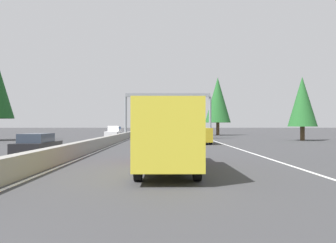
{
  "coord_description": "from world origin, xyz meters",
  "views": [
    {
      "loc": [
        -2.88,
        -5.27,
        2.02
      ],
      "look_at": [
        55.84,
        -6.01,
        2.62
      ],
      "focal_mm": 34.74,
      "sensor_mm": 36.0,
      "label": 1
    }
  ],
  "objects_px": {
    "box_truck_mid_left": "(167,134)",
    "conifer_right_near": "(302,102)",
    "pickup_mid_right": "(156,128)",
    "conifer_right_mid": "(218,100)",
    "minivan_mid_center": "(200,135)",
    "box_truck_distant_a": "(176,126)",
    "oncoming_far": "(114,132)",
    "oncoming_near": "(38,146)",
    "sedan_far_right": "(164,130)",
    "bus_near_right": "(149,126)",
    "sign_gantry_overhead": "(169,103)",
    "sedan_far_center": "(174,128)",
    "sedan_near_center": "(165,132)"
  },
  "relations": [
    {
      "from": "box_truck_mid_left",
      "to": "box_truck_distant_a",
      "type": "relative_size",
      "value": 1.0
    },
    {
      "from": "oncoming_far",
      "to": "conifer_right_near",
      "type": "distance_m",
      "value": 29.13
    },
    {
      "from": "sedan_far_center",
      "to": "box_truck_distant_a",
      "type": "bearing_deg",
      "value": 179.37
    },
    {
      "from": "box_truck_mid_left",
      "to": "box_truck_distant_a",
      "type": "bearing_deg",
      "value": -2.41
    },
    {
      "from": "conifer_right_mid",
      "to": "sedan_far_right",
      "type": "bearing_deg",
      "value": 33.48
    },
    {
      "from": "pickup_mid_right",
      "to": "box_truck_distant_a",
      "type": "bearing_deg",
      "value": -168.38
    },
    {
      "from": "pickup_mid_right",
      "to": "sedan_far_center",
      "type": "distance_m",
      "value": 8.32
    },
    {
      "from": "sedan_far_center",
      "to": "oncoming_near",
      "type": "height_order",
      "value": "same"
    },
    {
      "from": "conifer_right_near",
      "to": "sedan_near_center",
      "type": "bearing_deg",
      "value": 41.8
    },
    {
      "from": "minivan_mid_center",
      "to": "oncoming_far",
      "type": "xyz_separation_m",
      "value": [
        19.01,
        12.23,
        -0.04
      ]
    },
    {
      "from": "sedan_far_right",
      "to": "oncoming_far",
      "type": "distance_m",
      "value": 26.33
    },
    {
      "from": "minivan_mid_center",
      "to": "pickup_mid_right",
      "type": "bearing_deg",
      "value": 4.39
    },
    {
      "from": "minivan_mid_center",
      "to": "oncoming_far",
      "type": "relative_size",
      "value": 0.89
    },
    {
      "from": "sedan_far_right",
      "to": "bus_near_right",
      "type": "relative_size",
      "value": 0.38
    },
    {
      "from": "conifer_right_near",
      "to": "oncoming_far",
      "type": "bearing_deg",
      "value": 64.78
    },
    {
      "from": "sign_gantry_overhead",
      "to": "sedan_far_center",
      "type": "xyz_separation_m",
      "value": [
        78.13,
        -3.12,
        -4.57
      ]
    },
    {
      "from": "box_truck_mid_left",
      "to": "conifer_right_near",
      "type": "relative_size",
      "value": 1.03
    },
    {
      "from": "box_truck_mid_left",
      "to": "sedan_far_center",
      "type": "xyz_separation_m",
      "value": [
        110.99,
        -3.75,
        -0.93
      ]
    },
    {
      "from": "oncoming_near",
      "to": "oncoming_far",
      "type": "xyz_separation_m",
      "value": [
        32.72,
        0.18,
        0.23
      ]
    },
    {
      "from": "pickup_mid_right",
      "to": "conifer_right_near",
      "type": "bearing_deg",
      "value": -166.49
    },
    {
      "from": "oncoming_near",
      "to": "conifer_right_mid",
      "type": "height_order",
      "value": "conifer_right_mid"
    },
    {
      "from": "minivan_mid_center",
      "to": "box_truck_distant_a",
      "type": "bearing_deg",
      "value": 0.33
    },
    {
      "from": "sedan_near_center",
      "to": "conifer_right_mid",
      "type": "xyz_separation_m",
      "value": [
        1.66,
        -10.28,
        6.14
      ]
    },
    {
      "from": "sedan_near_center",
      "to": "conifer_right_near",
      "type": "relative_size",
      "value": 0.53
    },
    {
      "from": "sedan_far_center",
      "to": "conifer_right_mid",
      "type": "relative_size",
      "value": 0.39
    },
    {
      "from": "sedan_far_right",
      "to": "oncoming_near",
      "type": "xyz_separation_m",
      "value": [
        -57.73,
        8.04,
        0.0
      ]
    },
    {
      "from": "sign_gantry_overhead",
      "to": "box_truck_distant_a",
      "type": "relative_size",
      "value": 1.49
    },
    {
      "from": "sedan_far_right",
      "to": "conifer_right_mid",
      "type": "distance_m",
      "value": 20.07
    },
    {
      "from": "box_truck_distant_a",
      "to": "sedan_far_center",
      "type": "bearing_deg",
      "value": -0.63
    },
    {
      "from": "sedan_far_right",
      "to": "sedan_far_center",
      "type": "distance_m",
      "value": 46.77
    },
    {
      "from": "box_truck_mid_left",
      "to": "oncoming_far",
      "type": "height_order",
      "value": "box_truck_mid_left"
    },
    {
      "from": "sedan_near_center",
      "to": "bus_near_right",
      "type": "relative_size",
      "value": 0.38
    },
    {
      "from": "sedan_near_center",
      "to": "sedan_far_center",
      "type": "relative_size",
      "value": 1.0
    },
    {
      "from": "oncoming_near",
      "to": "sedan_far_center",
      "type": "bearing_deg",
      "value": 173.43
    },
    {
      "from": "bus_near_right",
      "to": "oncoming_far",
      "type": "height_order",
      "value": "bus_near_right"
    },
    {
      "from": "box_truck_mid_left",
      "to": "sedan_far_center",
      "type": "distance_m",
      "value": 111.06
    },
    {
      "from": "box_truck_mid_left",
      "to": "oncoming_far",
      "type": "distance_m",
      "value": 40.28
    },
    {
      "from": "box_truck_distant_a",
      "to": "oncoming_far",
      "type": "xyz_separation_m",
      "value": [
        -42.08,
        11.87,
        -0.7
      ]
    },
    {
      "from": "oncoming_near",
      "to": "box_truck_mid_left",
      "type": "bearing_deg",
      "value": 51.17
    },
    {
      "from": "sedan_far_center",
      "to": "oncoming_near",
      "type": "relative_size",
      "value": 1.0
    },
    {
      "from": "oncoming_near",
      "to": "conifer_right_mid",
      "type": "relative_size",
      "value": 0.39
    },
    {
      "from": "sign_gantry_overhead",
      "to": "bus_near_right",
      "type": "distance_m",
      "value": 26.08
    },
    {
      "from": "pickup_mid_right",
      "to": "conifer_right_mid",
      "type": "xyz_separation_m",
      "value": [
        -66.64,
        -13.8,
        5.91
      ]
    },
    {
      "from": "bus_near_right",
      "to": "oncoming_far",
      "type": "distance_m",
      "value": 19.62
    },
    {
      "from": "bus_near_right",
      "to": "oncoming_far",
      "type": "relative_size",
      "value": 2.05
    },
    {
      "from": "minivan_mid_center",
      "to": "sedan_near_center",
      "type": "distance_m",
      "value": 26.69
    },
    {
      "from": "box_truck_mid_left",
      "to": "pickup_mid_right",
      "type": "xyz_separation_m",
      "value": [
        115.09,
        3.49,
        -0.7
      ]
    },
    {
      "from": "sedan_near_center",
      "to": "bus_near_right",
      "type": "bearing_deg",
      "value": 17.18
    },
    {
      "from": "sedan_far_right",
      "to": "pickup_mid_right",
      "type": "distance_m",
      "value": 50.81
    },
    {
      "from": "sedan_far_right",
      "to": "oncoming_near",
      "type": "distance_m",
      "value": 58.29
    }
  ]
}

